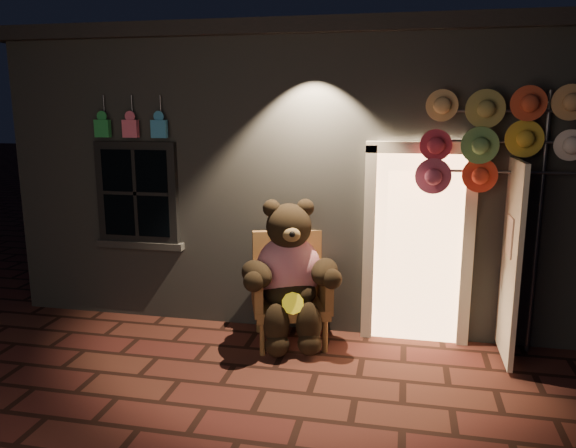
# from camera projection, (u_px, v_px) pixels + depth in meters

# --- Properties ---
(ground) EXTENTS (60.00, 60.00, 0.00)m
(ground) POSITION_uv_depth(u_px,v_px,m) (264.00, 389.00, 5.16)
(ground) COLOR #4C261D
(ground) RESTS_ON ground
(shop_building) EXTENTS (7.30, 5.95, 3.51)m
(shop_building) POSITION_uv_depth(u_px,v_px,m) (327.00, 160.00, 8.62)
(shop_building) COLOR slate
(shop_building) RESTS_ON ground
(wicker_armchair) EXTENTS (0.99, 0.94, 1.18)m
(wicker_armchair) POSITION_uv_depth(u_px,v_px,m) (289.00, 288.00, 6.18)
(wicker_armchair) COLOR olive
(wicker_armchair) RESTS_ON ground
(teddy_bear) EXTENTS (1.08, 1.00, 1.57)m
(teddy_bear) POSITION_uv_depth(u_px,v_px,m) (289.00, 273.00, 5.99)
(teddy_bear) COLOR #CD1542
(teddy_bear) RESTS_ON ground
(hat_rack) EXTENTS (1.54, 0.22, 2.73)m
(hat_rack) POSITION_uv_depth(u_px,v_px,m) (496.00, 138.00, 5.51)
(hat_rack) COLOR #59595E
(hat_rack) RESTS_ON ground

